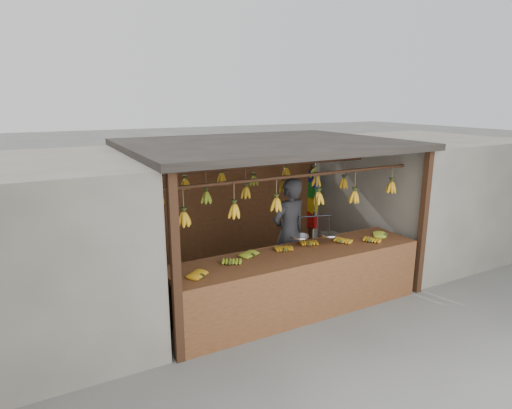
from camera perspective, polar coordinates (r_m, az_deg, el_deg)
ground at (r=7.44m, az=1.11°, el=-10.26°), size 80.00×80.00×0.00m
stall at (r=7.16m, az=-0.11°, el=5.27°), size 4.30×3.30×2.40m
neighbor_left at (r=6.22m, az=-29.33°, el=-5.71°), size 3.00×3.00×2.30m
neighbor_right at (r=9.31m, az=20.85°, el=1.23°), size 3.00×3.00×2.30m
counter at (r=6.17m, az=6.36°, el=-8.36°), size 3.82×0.87×0.96m
hanging_bananas at (r=6.94m, az=1.18°, el=2.07°), size 3.64×2.22×0.39m
balance_scale at (r=6.40m, az=7.80°, el=-3.66°), size 0.71×0.39×0.94m
vendor at (r=7.03m, az=4.44°, el=-3.77°), size 0.73×0.55×1.83m
bag_bundles at (r=9.22m, az=7.56°, el=0.75°), size 0.08×0.26×1.23m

